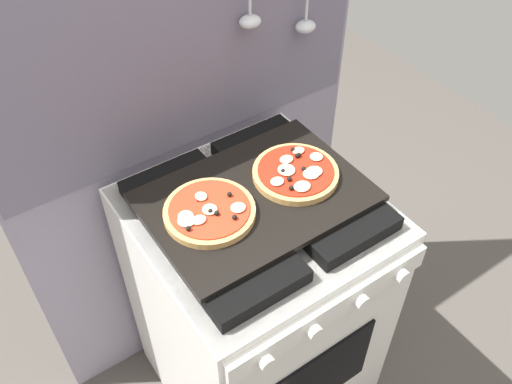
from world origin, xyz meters
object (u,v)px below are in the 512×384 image
Objects in this scene: baking_tray at (256,197)px; pizza_right at (295,172)px; stove at (256,303)px; pizza_left at (209,211)px.

baking_tray is 0.12m from pizza_right.
stove is at bearing -90.00° from baking_tray.
baking_tray is at bearing 90.00° from stove.
stove is 0.49m from pizza_right.
pizza_left is 1.00× the size of pizza_right.
baking_tray is at bearing -179.38° from pizza_right.
stove is 0.50m from pizza_left.
baking_tray reaches higher than stove.
pizza_right is at bearing 1.39° from stove.
pizza_left and pizza_right have the same top height.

